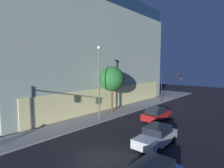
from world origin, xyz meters
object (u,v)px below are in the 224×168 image
modern_building (72,54)px  street_lamp_sidewalk (99,75)px  traffic_light_far_corner (168,82)px  sidewalk_tree (112,79)px  car_silver (156,136)px  car_red (157,114)px

modern_building → street_lamp_sidewalk: size_ratio=3.56×
traffic_light_far_corner → sidewalk_tree: bearing=167.7°
street_lamp_sidewalk → car_silver: (-2.20, -9.24, -5.04)m
modern_building → traffic_light_far_corner: modern_building is taller
traffic_light_far_corner → street_lamp_sidewalk: street_lamp_sidewalk is taller
traffic_light_far_corner → car_silver: bearing=-158.4°
street_lamp_sidewalk → car_red: 8.87m
street_lamp_sidewalk → traffic_light_far_corner: bearing=-6.0°
street_lamp_sidewalk → sidewalk_tree: street_lamp_sidewalk is taller
sidewalk_tree → car_red: size_ratio=1.46×
modern_building → car_red: modern_building is taller
modern_building → car_red: (-1.39, -19.26, -8.62)m
street_lamp_sidewalk → car_silver: street_lamp_sidewalk is taller
modern_building → street_lamp_sidewalk: (-5.89, -13.49, -3.62)m
traffic_light_far_corner → car_silver: (-18.96, -7.49, -3.19)m
traffic_light_far_corner → modern_building: bearing=125.5°
modern_building → car_red: 21.15m
traffic_light_far_corner → sidewalk_tree: size_ratio=0.85×
traffic_light_far_corner → street_lamp_sidewalk: (-16.76, 1.75, 1.84)m
modern_building → traffic_light_far_corner: bearing=-54.5°
car_red → traffic_light_far_corner: bearing=18.2°
traffic_light_far_corner → car_silver: size_ratio=1.19×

